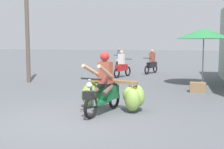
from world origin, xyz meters
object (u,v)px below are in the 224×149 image
Objects in this scene: motorbike_distant_ahead_right at (122,66)px; motorbike_distant_far_ahead at (119,60)px; market_umbrella_near_shop at (204,34)px; utility_pole at (27,26)px; motorbike_distant_ahead_left at (152,64)px; motorbike_main_loaded at (111,92)px; produce_crate at (198,87)px.

motorbike_distant_far_ahead is at bearing 102.97° from motorbike_distant_ahead_right.
market_umbrella_near_shop is 0.47× the size of utility_pole.
market_umbrella_near_shop is at bearing -60.03° from motorbike_distant_ahead_left.
utility_pole is (-4.89, 4.53, 2.07)m from motorbike_main_loaded.
motorbike_main_loaded is at bearing -91.35° from motorbike_distant_ahead_left.
motorbike_main_loaded is 1.30× the size of motorbike_distant_ahead_right.
motorbike_distant_ahead_left is at bearing 58.01° from motorbike_distant_ahead_right.
motorbike_distant_ahead_right is (-1.35, -2.17, 0.00)m from motorbike_distant_ahead_left.
motorbike_distant_ahead_right is at bearing 132.67° from produce_crate.
motorbike_distant_ahead_right is at bearing 150.47° from market_umbrella_near_shop.
utility_pole reaches higher than market_umbrella_near_shop.
market_umbrella_near_shop is at bearing -29.53° from motorbike_distant_ahead_right.
motorbike_main_loaded reaches higher than produce_crate.
utility_pole is at bearing -135.54° from motorbike_distant_ahead_left.
motorbike_main_loaded is 6.11m from market_umbrella_near_shop.
produce_crate is (2.46, 3.50, -0.30)m from motorbike_main_loaded.
motorbike_main_loaded is 0.85× the size of market_umbrella_near_shop.
motorbike_distant_ahead_right is (-1.13, 7.39, 0.08)m from motorbike_main_loaded.
produce_crate is (-0.28, -1.70, -1.99)m from market_umbrella_near_shop.
motorbike_distant_ahead_left is 5.28m from market_umbrella_near_shop.
produce_crate is at bearing -69.78° from motorbike_distant_ahead_left.
motorbike_distant_ahead_right is 4.73m from market_umbrella_near_shop.
utility_pole is (-2.52, -8.27, 1.98)m from motorbike_distant_far_ahead.
motorbike_main_loaded is at bearing -79.48° from motorbike_distant_far_ahead.
market_umbrella_near_shop reaches higher than motorbike_distant_ahead_right.
motorbike_distant_ahead_left is 0.95× the size of motorbike_distant_far_ahead.
motorbike_main_loaded is 7.47m from motorbike_distant_ahead_right.
motorbike_distant_ahead_right is at bearing 98.70° from motorbike_main_loaded.
produce_crate is (3.59, -3.89, -0.39)m from motorbike_distant_ahead_right.
utility_pole is at bearing -175.05° from market_umbrella_near_shop.
motorbike_distant_ahead_left is (0.22, 9.56, 0.08)m from motorbike_main_loaded.
motorbike_distant_ahead_left and motorbike_distant_ahead_right have the same top height.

